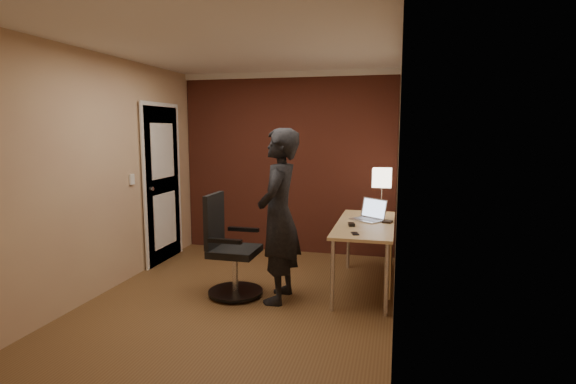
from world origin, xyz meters
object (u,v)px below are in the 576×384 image
object	(u,v)px
laptop	(370,214)
mouse	(351,225)
phone	(355,234)
desk_lamp	(382,178)
wallet	(388,222)
person	(279,216)
desk	(372,235)
office_chair	(229,252)

from	to	relation	value
laptop	mouse	xyz separation A→B (m)	(-0.17, -0.37, -0.05)
mouse	phone	distance (m)	0.36
desk_lamp	wallet	world-z (taller)	desk_lamp
wallet	person	bearing A→B (deg)	-149.90
wallet	desk_lamp	bearing A→B (deg)	99.07
desk	person	distance (m)	1.07
wallet	desk	bearing A→B (deg)	-153.55
wallet	office_chair	bearing A→B (deg)	-159.04
office_chair	person	xyz separation A→B (m)	(0.54, -0.00, 0.41)
desk	person	bearing A→B (deg)	-149.28
laptop	desk	bearing A→B (deg)	-78.82
desk	wallet	size ratio (longest dim) A/B	13.64
mouse	phone	world-z (taller)	mouse
desk	desk_lamp	size ratio (longest dim) A/B	2.80
office_chair	person	distance (m)	0.67
desk_lamp	office_chair	bearing A→B (deg)	-141.76
desk	desk_lamp	xyz separation A→B (m)	(0.07, 0.65, 0.55)
mouse	person	distance (m)	0.78
laptop	phone	distance (m)	0.73
desk	phone	bearing A→B (deg)	-103.78
mouse	person	xyz separation A→B (m)	(-0.69, -0.34, 0.12)
desk	office_chair	world-z (taller)	office_chair
phone	office_chair	bearing A→B (deg)	161.98
wallet	person	xyz separation A→B (m)	(-1.05, -0.61, 0.13)
desk	mouse	xyz separation A→B (m)	(-0.20, -0.19, 0.14)
desk_lamp	mouse	world-z (taller)	desk_lamp
desk_lamp	office_chair	size ratio (longest dim) A/B	0.51
phone	office_chair	size ratio (longest dim) A/B	0.11
laptop	person	distance (m)	1.11
desk	mouse	size ratio (longest dim) A/B	15.00
person	office_chair	bearing A→B (deg)	-89.58
desk	mouse	distance (m)	0.31
person	phone	bearing A→B (deg)	89.48
desk	desk_lamp	bearing A→B (deg)	84.22
person	laptop	bearing A→B (deg)	130.05
phone	wallet	world-z (taller)	wallet
office_chair	person	size ratio (longest dim) A/B	0.60
desk_lamp	laptop	bearing A→B (deg)	-102.09
phone	desk	bearing A→B (deg)	58.81
laptop	phone	world-z (taller)	laptop
desk	desk_lamp	distance (m)	0.85
desk_lamp	laptop	xyz separation A→B (m)	(-0.10, -0.47, -0.35)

